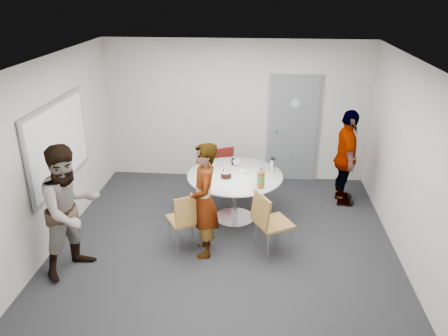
# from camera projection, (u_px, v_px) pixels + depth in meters

# --- Properties ---
(floor) EXTENTS (5.00, 5.00, 0.00)m
(floor) POSITION_uv_depth(u_px,v_px,m) (225.00, 244.00, 6.56)
(floor) COLOR black
(floor) RESTS_ON ground
(ceiling) EXTENTS (5.00, 5.00, 0.00)m
(ceiling) POSITION_uv_depth(u_px,v_px,m) (225.00, 62.00, 5.50)
(ceiling) COLOR silver
(ceiling) RESTS_ON wall_back
(wall_back) EXTENTS (5.00, 0.00, 5.00)m
(wall_back) POSITION_uv_depth(u_px,v_px,m) (236.00, 111.00, 8.32)
(wall_back) COLOR beige
(wall_back) RESTS_ON floor
(wall_left) EXTENTS (0.00, 5.00, 5.00)m
(wall_left) POSITION_uv_depth(u_px,v_px,m) (51.00, 155.00, 6.23)
(wall_left) COLOR beige
(wall_left) RESTS_ON floor
(wall_right) EXTENTS (0.00, 5.00, 5.00)m
(wall_right) POSITION_uv_depth(u_px,v_px,m) (411.00, 167.00, 5.83)
(wall_right) COLOR beige
(wall_right) RESTS_ON floor
(wall_front) EXTENTS (5.00, 0.00, 5.00)m
(wall_front) POSITION_uv_depth(u_px,v_px,m) (201.00, 270.00, 3.74)
(wall_front) COLOR beige
(wall_front) RESTS_ON floor
(door) EXTENTS (1.02, 0.17, 2.12)m
(door) POSITION_uv_depth(u_px,v_px,m) (293.00, 129.00, 8.34)
(door) COLOR slate
(door) RESTS_ON wall_back
(whiteboard) EXTENTS (0.04, 1.90, 1.25)m
(whiteboard) POSITION_uv_depth(u_px,v_px,m) (59.00, 144.00, 6.37)
(whiteboard) COLOR gray
(whiteboard) RESTS_ON wall_left
(table) EXTENTS (1.52, 1.52, 1.13)m
(table) POSITION_uv_depth(u_px,v_px,m) (236.00, 181.00, 6.98)
(table) COLOR white
(table) RESTS_ON floor
(chair_near_left) EXTENTS (0.61, 0.63, 0.92)m
(chair_near_left) POSITION_uv_depth(u_px,v_px,m) (187.00, 217.00, 6.18)
(chair_near_left) COLOR brown
(chair_near_left) RESTS_ON floor
(chair_near_right) EXTENTS (0.65, 0.63, 0.96)m
(chair_near_right) POSITION_uv_depth(u_px,v_px,m) (268.00, 218.00, 6.08)
(chair_near_right) COLOR brown
(chair_near_right) RESTS_ON floor
(chair_far) EXTENTS (0.50, 0.52, 0.79)m
(chair_far) POSITION_uv_depth(u_px,v_px,m) (226.00, 165.00, 8.15)
(chair_far) COLOR maroon
(chair_far) RESTS_ON floor
(person_main) EXTENTS (0.50, 0.67, 1.68)m
(person_main) POSITION_uv_depth(u_px,v_px,m) (204.00, 201.00, 6.03)
(person_main) COLOR #A5C6EA
(person_main) RESTS_ON floor
(person_left) EXTENTS (1.04, 1.10, 1.80)m
(person_left) POSITION_uv_depth(u_px,v_px,m) (71.00, 210.00, 5.66)
(person_left) COLOR white
(person_left) RESTS_ON floor
(person_right) EXTENTS (0.41, 0.99, 1.70)m
(person_right) POSITION_uv_depth(u_px,v_px,m) (346.00, 158.00, 7.46)
(person_right) COLOR black
(person_right) RESTS_ON floor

